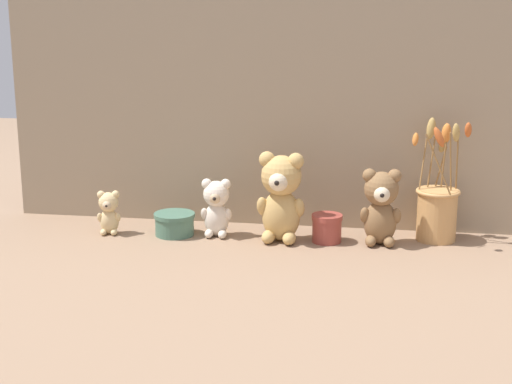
# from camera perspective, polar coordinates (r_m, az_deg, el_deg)

# --- Properties ---
(ground_plane) EXTENTS (4.00, 4.00, 0.00)m
(ground_plane) POSITION_cam_1_polar(r_m,az_deg,el_deg) (2.18, -0.08, -3.50)
(ground_plane) COLOR #8E7056
(backdrop_wall) EXTENTS (1.51, 0.02, 0.76)m
(backdrop_wall) POSITION_cam_1_polar(r_m,az_deg,el_deg) (2.26, 0.59, 6.93)
(backdrop_wall) COLOR gray
(backdrop_wall) RESTS_ON ground
(teddy_bear_large) EXTENTS (0.13, 0.13, 0.25)m
(teddy_bear_large) POSITION_cam_1_polar(r_m,az_deg,el_deg) (2.14, 1.83, -0.24)
(teddy_bear_large) COLOR tan
(teddy_bear_large) RESTS_ON ground
(teddy_bear_medium) EXTENTS (0.11, 0.11, 0.21)m
(teddy_bear_medium) POSITION_cam_1_polar(r_m,az_deg,el_deg) (2.14, 9.07, -0.97)
(teddy_bear_medium) COLOR olive
(teddy_bear_medium) RESTS_ON ground
(teddy_bear_small) EXTENTS (0.09, 0.08, 0.17)m
(teddy_bear_small) POSITION_cam_1_polar(r_m,az_deg,el_deg) (2.20, -2.90, -1.05)
(teddy_bear_small) COLOR beige
(teddy_bear_small) RESTS_ON ground
(teddy_bear_tiny) EXTENTS (0.07, 0.06, 0.13)m
(teddy_bear_tiny) POSITION_cam_1_polar(r_m,az_deg,el_deg) (2.26, -10.66, -1.41)
(teddy_bear_tiny) COLOR #DBBC84
(teddy_bear_tiny) RESTS_ON ground
(flower_vase) EXTENTS (0.16, 0.17, 0.34)m
(flower_vase) POSITION_cam_1_polar(r_m,az_deg,el_deg) (2.21, 13.05, -1.04)
(flower_vase) COLOR tan
(flower_vase) RESTS_ON ground
(decorative_tin_tall) EXTENTS (0.12, 0.12, 0.06)m
(decorative_tin_tall) POSITION_cam_1_polar(r_m,az_deg,el_deg) (2.23, -5.95, -2.32)
(decorative_tin_tall) COLOR #47705B
(decorative_tin_tall) RESTS_ON ground
(decorative_tin_short) EXTENTS (0.09, 0.09, 0.08)m
(decorative_tin_short) POSITION_cam_1_polar(r_m,az_deg,el_deg) (2.16, 5.17, -2.63)
(decorative_tin_short) COLOR #993D33
(decorative_tin_short) RESTS_ON ground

